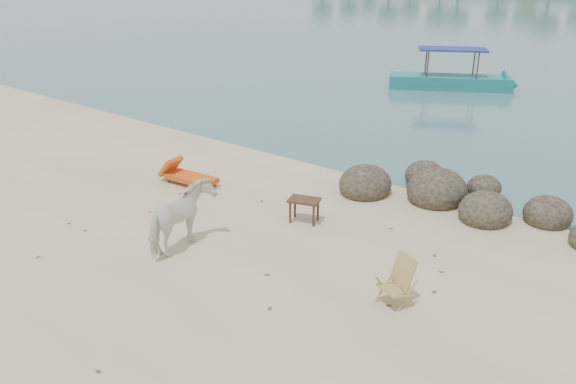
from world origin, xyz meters
name	(u,v)px	position (x,y,z in m)	size (l,w,h in m)	color
boulders	(451,197)	(2.71, 5.75, 0.22)	(6.54, 3.12, 1.12)	black
cow	(182,220)	(-0.82, -0.02, 0.71)	(0.77, 1.68, 1.42)	white
side_table	(304,212)	(0.41, 2.64, 0.29)	(0.71, 0.46, 0.57)	#372316
lounge_chair	(191,176)	(-3.42, 2.64, 0.28)	(1.86, 0.65, 0.56)	#C25116
deck_chair	(396,285)	(3.72, 0.88, 0.43)	(0.55, 0.61, 0.86)	tan
boat_near	(452,55)	(-3.01, 19.11, 1.55)	(6.36, 1.43, 3.09)	#1B7778
dead_leaves	(229,257)	(0.17, 0.34, 0.01)	(8.11, 7.14, 0.00)	brown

